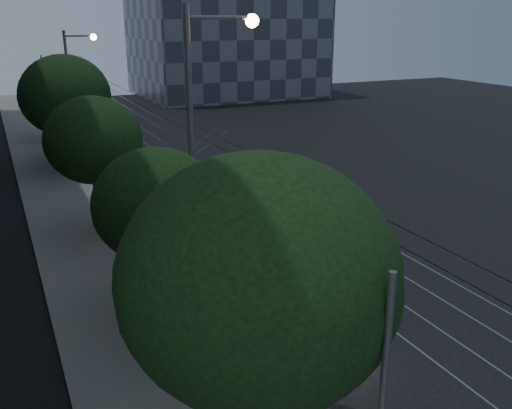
{
  "coord_description": "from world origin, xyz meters",
  "views": [
    {
      "loc": [
        -10.91,
        -16.75,
        9.96
      ],
      "look_at": [
        -1.09,
        4.36,
        2.25
      ],
      "focal_mm": 40.0,
      "sensor_mm": 36.0,
      "label": 1
    }
  ],
  "objects": [
    {
      "name": "car_white_d",
      "position": [
        -3.07,
        32.94,
        0.65
      ],
      "size": [
        1.95,
        3.97,
        1.3
      ],
      "primitive_type": "imported",
      "rotation": [
        0.0,
        0.0,
        0.11
      ],
      "color": "silver",
      "rests_on": "ground"
    },
    {
      "name": "tree_5",
      "position": [
        -6.5,
        33.36,
        4.13
      ],
      "size": [
        4.38,
        4.38,
        6.12
      ],
      "color": "#2E2419",
      "rests_on": "ground"
    },
    {
      "name": "car_white_b",
      "position": [
        -2.71,
        24.0,
        0.63
      ],
      "size": [
        2.3,
        4.51,
        1.25
      ],
      "primitive_type": "imported",
      "rotation": [
        0.0,
        0.0,
        -0.13
      ],
      "color": "silver",
      "rests_on": "ground"
    },
    {
      "name": "tree_2",
      "position": [
        -6.85,
        9.6,
        4.57
      ],
      "size": [
        4.46,
        4.46,
        6.59
      ],
      "color": "#2E2419",
      "rests_on": "ground"
    },
    {
      "name": "tree_3",
      "position": [
        -6.5,
        21.61,
        5.13
      ],
      "size": [
        5.75,
        5.75,
        7.74
      ],
      "color": "#2E2419",
      "rests_on": "ground"
    },
    {
      "name": "tree_1",
      "position": [
        -6.5,
        0.3,
        4.2
      ],
      "size": [
        4.13,
        4.13,
        6.08
      ],
      "color": "#2E2419",
      "rests_on": "ground"
    },
    {
      "name": "streetlamp_near",
      "position": [
        -4.78,
        0.49,
        6.21
      ],
      "size": [
        2.49,
        0.44,
        10.34
      ],
      "color": "#5C5C5F",
      "rests_on": "ground"
    },
    {
      "name": "streetlamp_far",
      "position": [
        -5.4,
        24.69,
        5.51
      ],
      "size": [
        2.22,
        0.44,
        9.06
      ],
      "color": "#5C5C5F",
      "rests_on": "ground"
    },
    {
      "name": "tree_0",
      "position": [
        -6.5,
        -7.38,
        4.95
      ],
      "size": [
        5.73,
        5.73,
        7.54
      ],
      "color": "#2E2419",
      "rests_on": "ground"
    },
    {
      "name": "overhead_wires",
      "position": [
        -4.97,
        20.0,
        3.47
      ],
      "size": [
        2.23,
        90.0,
        6.0
      ],
      "color": "black",
      "rests_on": "ground"
    },
    {
      "name": "car_white_a",
      "position": [
        -3.29,
        14.22,
        0.67
      ],
      "size": [
        1.77,
        3.98,
        1.33
      ],
      "primitive_type": "imported",
      "rotation": [
        0.0,
        0.0,
        0.05
      ],
      "color": "#B2B3B7",
      "rests_on": "ground"
    },
    {
      "name": "sidewalk",
      "position": [
        -7.5,
        20.0,
        0.07
      ],
      "size": [
        5.0,
        90.0,
        0.15
      ],
      "primitive_type": "cube",
      "color": "gray",
      "rests_on": "ground"
    },
    {
      "name": "tram_rails",
      "position": [
        2.5,
        20.0,
        0.01
      ],
      "size": [
        4.52,
        90.0,
        0.02
      ],
      "color": "gray",
      "rests_on": "ground"
    },
    {
      "name": "tree_4",
      "position": [
        -6.5,
        25.62,
        4.15
      ],
      "size": [
        3.9,
        3.9,
        5.94
      ],
      "color": "#2E2419",
      "rests_on": "ground"
    },
    {
      "name": "car_white_c",
      "position": [
        -4.3,
        29.0,
        0.68
      ],
      "size": [
        2.92,
        4.36,
        1.36
      ],
      "primitive_type": "imported",
      "rotation": [
        0.0,
        0.0,
        0.4
      ],
      "color": "silver",
      "rests_on": "ground"
    },
    {
      "name": "ground",
      "position": [
        0.0,
        0.0,
        0.0
      ],
      "size": [
        120.0,
        120.0,
        0.0
      ],
      "primitive_type": "plane",
      "color": "black",
      "rests_on": "ground"
    },
    {
      "name": "trolleybus",
      "position": [
        -2.9,
        2.29,
        1.8
      ],
      "size": [
        3.23,
        13.14,
        5.63
      ],
      "rotation": [
        0.0,
        0.0,
        -0.04
      ],
      "color": "#BABABC",
      "rests_on": "ground"
    },
    {
      "name": "pickup_silver",
      "position": [
        -3.02,
        10.65,
        0.86
      ],
      "size": [
        3.48,
        6.44,
        1.72
      ],
      "primitive_type": "imported",
      "rotation": [
        0.0,
        0.0,
        0.1
      ],
      "color": "#AAAEB2",
      "rests_on": "ground"
    }
  ]
}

